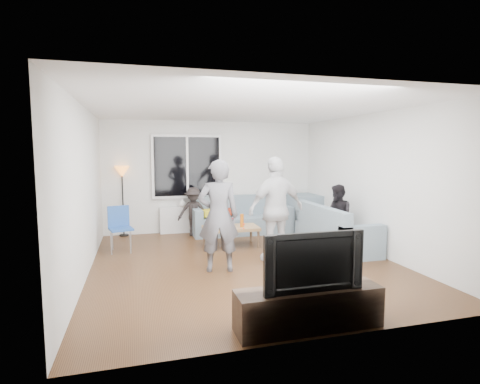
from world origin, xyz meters
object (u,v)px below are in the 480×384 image
object	(u,v)px
side_chair	(121,229)
spectator_back	(194,212)
floor_lamp	(123,202)
tv_console	(309,308)
sofa_back_section	(242,215)
coffee_table	(231,236)
player_right	(276,209)
television	(310,260)
sofa_right_section	(336,227)
player_left	(218,216)
spectator_right	(338,217)

from	to	relation	value
side_chair	spectator_back	world-z (taller)	spectator_back
floor_lamp	tv_console	world-z (taller)	floor_lamp
sofa_back_section	coffee_table	size ratio (longest dim) A/B	2.09
coffee_table	side_chair	size ratio (longest dim) A/B	1.28
player_right	television	world-z (taller)	player_right
sofa_right_section	floor_lamp	distance (m)	4.64
side_chair	television	xyz separation A→B (m)	(2.06, -3.77, 0.33)
sofa_back_section	player_right	world-z (taller)	player_right
floor_lamp	television	size ratio (longest dim) A/B	1.42
player_left	player_right	size ratio (longest dim) A/B	0.98
floor_lamp	player_left	size ratio (longest dim) A/B	0.88
floor_lamp	spectator_back	bearing A→B (deg)	-13.49
coffee_table	player_right	bearing A→B (deg)	-66.59
player_left	tv_console	distance (m)	2.33
side_chair	player_left	bearing A→B (deg)	-60.42
sofa_right_section	side_chair	distance (m)	4.15
sofa_back_section	spectator_back	xyz separation A→B (m)	(-1.12, 0.03, 0.12)
sofa_right_section	player_right	xyz separation A→B (m)	(-1.46, -0.53, 0.48)
player_left	tv_console	size ratio (longest dim) A/B	1.11
sofa_back_section	floor_lamp	bearing A→B (deg)	171.48
spectator_back	tv_console	distance (m)	4.84
spectator_right	television	xyz separation A→B (m)	(-2.01, -2.91, 0.13)
coffee_table	tv_console	world-z (taller)	tv_console
player_left	spectator_back	xyz separation A→B (m)	(-0.01, 2.63, -0.34)
side_chair	spectator_right	xyz separation A→B (m)	(4.07, -0.86, 0.20)
sofa_back_section	sofa_right_section	size ratio (longest dim) A/B	1.15
coffee_table	side_chair	bearing A→B (deg)	175.97
spectator_right	tv_console	size ratio (longest dim) A/B	0.79
side_chair	sofa_right_section	bearing A→B (deg)	-25.60
spectator_right	sofa_back_section	bearing A→B (deg)	-137.46
sofa_back_section	spectator_right	world-z (taller)	spectator_right
sofa_back_section	television	distance (m)	4.82
spectator_right	spectator_back	size ratio (longest dim) A/B	1.15
spectator_back	player_right	bearing A→B (deg)	-57.61
spectator_right	tv_console	distance (m)	3.56
player_right	spectator_right	bearing A→B (deg)	-174.08
floor_lamp	television	distance (m)	5.56
sofa_right_section	player_left	size ratio (longest dim) A/B	1.13
side_chair	floor_lamp	world-z (taller)	floor_lamp
tv_console	television	xyz separation A→B (m)	(0.00, 0.00, 0.54)
tv_console	side_chair	bearing A→B (deg)	118.70
floor_lamp	player_right	bearing A→B (deg)	-46.25
spectator_back	tv_console	size ratio (longest dim) A/B	0.68
floor_lamp	spectator_right	bearing A→B (deg)	-29.03
coffee_table	spectator_right	size ratio (longest dim) A/B	0.87
side_chair	player_left	xyz separation A→B (m)	(1.54, -1.60, 0.46)
coffee_table	television	world-z (taller)	television
player_right	coffee_table	bearing A→B (deg)	-78.64
television	spectator_right	bearing A→B (deg)	55.39
coffee_table	tv_console	size ratio (longest dim) A/B	0.69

